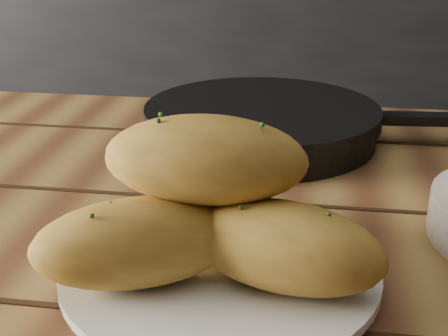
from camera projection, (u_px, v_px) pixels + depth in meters
counter at (235, 108)px, 1.96m from camera, size 2.80×0.60×0.90m
plate at (220, 272)px, 0.49m from camera, size 0.25×0.25×0.02m
bread_rolls at (212, 210)px, 0.47m from camera, size 0.27×0.23×0.12m
skillet at (263, 122)px, 0.79m from camera, size 0.43×0.30×0.05m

